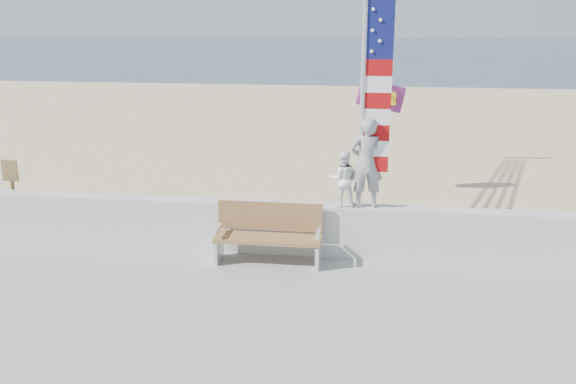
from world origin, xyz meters
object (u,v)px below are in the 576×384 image
at_px(adult, 366,163).
at_px(flag, 371,95).
at_px(child, 343,179).
at_px(bench, 269,233).

distance_m(adult, flag, 1.14).
xyz_separation_m(child, flag, (0.41, -0.00, 1.43)).
height_order(adult, child, adult).
distance_m(bench, flag, 2.85).
height_order(child, bench, child).
bearing_deg(bench, child, 20.57).
xyz_separation_m(bench, flag, (1.62, 0.45, 2.30)).
xyz_separation_m(child, bench, (-1.21, -0.45, -0.87)).
bearing_deg(child, adult, 170.74).
bearing_deg(bench, flag, 15.64).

